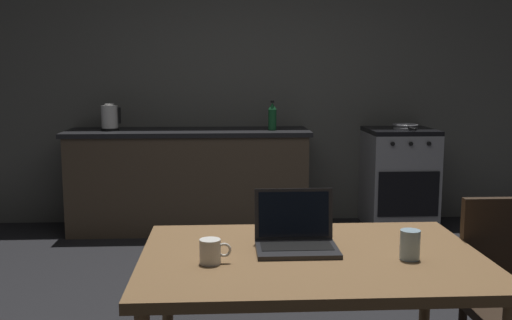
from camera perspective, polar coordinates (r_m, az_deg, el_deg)
name	(u,v)px	position (r m, az deg, el deg)	size (l,w,h in m)	color
back_wall	(287,84)	(5.66, 2.97, 7.35)	(6.40, 0.10, 2.62)	#585852
kitchen_counter	(189,180)	(5.37, -6.49, -1.90)	(2.16, 0.64, 0.91)	#4C3D2D
stove_oven	(399,178)	(5.60, 13.66, -1.69)	(0.60, 0.62, 0.91)	gray
dining_table	(311,270)	(2.34, 5.39, -10.58)	(1.32, 0.92, 0.73)	brown
laptop	(296,238)	(2.36, 3.88, -7.51)	(0.32, 0.25, 0.23)	#232326
electric_kettle	(110,118)	(5.38, -13.99, 4.02)	(0.17, 0.15, 0.24)	black
bottle	(272,116)	(5.26, 1.59, 4.28)	(0.07, 0.07, 0.26)	#19592D
frying_pan	(406,126)	(5.52, 14.29, 3.19)	(0.23, 0.40, 0.05)	gray
coffee_mug	(211,251)	(2.19, -4.40, -8.81)	(0.12, 0.08, 0.09)	silver
drinking_glass	(410,245)	(2.30, 14.69, -7.95)	(0.08, 0.08, 0.11)	#99B7C6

